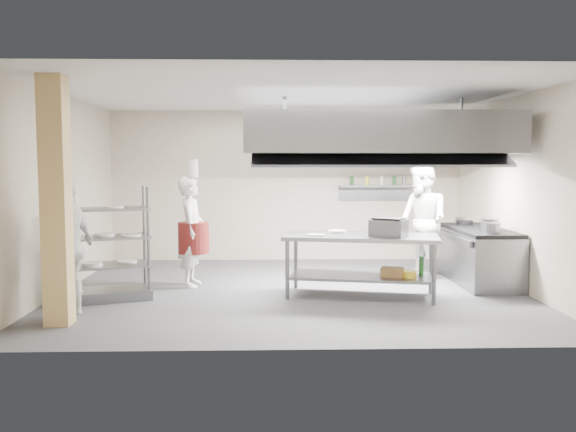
{
  "coord_description": "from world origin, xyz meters",
  "views": [
    {
      "loc": [
        -0.33,
        -9.26,
        1.96
      ],
      "look_at": [
        -0.05,
        0.2,
        1.14
      ],
      "focal_mm": 38.0,
      "sensor_mm": 36.0,
      "label": 1
    }
  ],
  "objects_px": {
    "cooking_range": "(479,257)",
    "stockpot": "(490,225)",
    "island": "(361,266)",
    "chef_head": "(192,232)",
    "chef_line": "(422,222)",
    "griddle": "(389,228)",
    "pass_rack": "(111,243)",
    "chef_plating": "(67,247)"
  },
  "relations": [
    {
      "from": "island",
      "to": "griddle",
      "type": "xyz_separation_m",
      "value": [
        0.38,
        -0.12,
        0.57
      ]
    },
    {
      "from": "cooking_range",
      "to": "chef_head",
      "type": "relative_size",
      "value": 1.14
    },
    {
      "from": "chef_plating",
      "to": "griddle",
      "type": "bearing_deg",
      "value": 116.81
    },
    {
      "from": "griddle",
      "to": "chef_plating",
      "type": "bearing_deg",
      "value": -138.67
    },
    {
      "from": "stockpot",
      "to": "pass_rack",
      "type": "bearing_deg",
      "value": -173.41
    },
    {
      "from": "cooking_range",
      "to": "chef_head",
      "type": "height_order",
      "value": "chef_head"
    },
    {
      "from": "island",
      "to": "chef_plating",
      "type": "distance_m",
      "value": 4.08
    },
    {
      "from": "cooking_range",
      "to": "griddle",
      "type": "xyz_separation_m",
      "value": [
        -1.7,
        -1.06,
        0.61
      ]
    },
    {
      "from": "chef_plating",
      "to": "pass_rack",
      "type": "bearing_deg",
      "value": 176.88
    },
    {
      "from": "chef_line",
      "to": "griddle",
      "type": "height_order",
      "value": "chef_line"
    },
    {
      "from": "chef_line",
      "to": "griddle",
      "type": "relative_size",
      "value": 4.0
    },
    {
      "from": "cooking_range",
      "to": "griddle",
      "type": "height_order",
      "value": "griddle"
    },
    {
      "from": "chef_plating",
      "to": "stockpot",
      "type": "distance_m",
      "value": 6.25
    },
    {
      "from": "island",
      "to": "chef_line",
      "type": "relative_size",
      "value": 1.14
    },
    {
      "from": "chef_head",
      "to": "chef_plating",
      "type": "distance_m",
      "value": 2.3
    },
    {
      "from": "stockpot",
      "to": "chef_plating",
      "type": "bearing_deg",
      "value": -164.94
    },
    {
      "from": "chef_plating",
      "to": "griddle",
      "type": "distance_m",
      "value": 4.4
    },
    {
      "from": "chef_head",
      "to": "chef_line",
      "type": "bearing_deg",
      "value": -81.43
    },
    {
      "from": "cooking_range",
      "to": "pass_rack",
      "type": "bearing_deg",
      "value": -169.79
    },
    {
      "from": "cooking_range",
      "to": "stockpot",
      "type": "bearing_deg",
      "value": -84.6
    },
    {
      "from": "griddle",
      "to": "pass_rack",
      "type": "bearing_deg",
      "value": -151.33
    },
    {
      "from": "pass_rack",
      "to": "chef_plating",
      "type": "relative_size",
      "value": 0.91
    },
    {
      "from": "chef_plating",
      "to": "chef_head",
      "type": "bearing_deg",
      "value": 158.94
    },
    {
      "from": "island",
      "to": "stockpot",
      "type": "distance_m",
      "value": 2.26
    },
    {
      "from": "pass_rack",
      "to": "chef_head",
      "type": "xyz_separation_m",
      "value": [
        1.03,
        0.91,
        0.06
      ]
    },
    {
      "from": "pass_rack",
      "to": "chef_plating",
      "type": "height_order",
      "value": "chef_plating"
    },
    {
      "from": "pass_rack",
      "to": "chef_head",
      "type": "distance_m",
      "value": 1.38
    },
    {
      "from": "island",
      "to": "chef_head",
      "type": "xyz_separation_m",
      "value": [
        -2.58,
        0.82,
        0.42
      ]
    },
    {
      "from": "pass_rack",
      "to": "chef_plating",
      "type": "bearing_deg",
      "value": -125.34
    },
    {
      "from": "griddle",
      "to": "stockpot",
      "type": "relative_size",
      "value": 1.76
    },
    {
      "from": "chef_line",
      "to": "chef_plating",
      "type": "xyz_separation_m",
      "value": [
        -5.15,
        -2.35,
        -0.08
      ]
    },
    {
      "from": "cooking_range",
      "to": "stockpot",
      "type": "relative_size",
      "value": 7.23
    },
    {
      "from": "island",
      "to": "stockpot",
      "type": "xyz_separation_m",
      "value": [
        2.11,
        0.57,
        0.54
      ]
    },
    {
      "from": "griddle",
      "to": "island",
      "type": "bearing_deg",
      "value": -168.6
    },
    {
      "from": "chef_line",
      "to": "griddle",
      "type": "distance_m",
      "value": 1.65
    },
    {
      "from": "chef_plating",
      "to": "island",
      "type": "bearing_deg",
      "value": 119.63
    },
    {
      "from": "island",
      "to": "stockpot",
      "type": "relative_size",
      "value": 8.03
    },
    {
      "from": "cooking_range",
      "to": "stockpot",
      "type": "distance_m",
      "value": 0.68
    },
    {
      "from": "griddle",
      "to": "chef_head",
      "type": "bearing_deg",
      "value": -168.47
    },
    {
      "from": "chef_head",
      "to": "chef_plating",
      "type": "relative_size",
      "value": 0.97
    },
    {
      "from": "stockpot",
      "to": "cooking_range",
      "type": "bearing_deg",
      "value": 95.4
    },
    {
      "from": "chef_line",
      "to": "stockpot",
      "type": "xyz_separation_m",
      "value": [
        0.89,
        -0.72,
        0.02
      ]
    }
  ]
}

